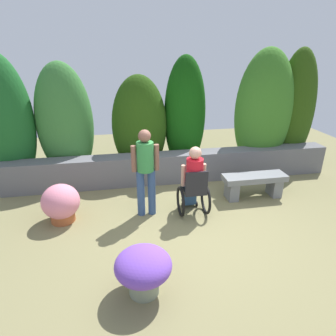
# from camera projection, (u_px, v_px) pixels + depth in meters

# --- Properties ---
(ground_plane) EXTENTS (12.45, 12.45, 0.00)m
(ground_plane) POSITION_uv_depth(u_px,v_px,m) (195.00, 227.00, 5.09)
(ground_plane) COLOR olive
(stone_retaining_wall) EXTENTS (7.44, 0.44, 0.67)m
(stone_retaining_wall) POSITION_uv_depth(u_px,v_px,m) (174.00, 167.00, 6.75)
(stone_retaining_wall) COLOR slate
(stone_retaining_wall) RESTS_ON ground
(hedge_backdrop) EXTENTS (7.92, 1.16, 2.93)m
(hedge_backdrop) POSITION_uv_depth(u_px,v_px,m) (162.00, 118.00, 6.82)
(hedge_backdrop) COLOR #1D5F25
(hedge_backdrop) RESTS_ON ground
(stone_bench) EXTENTS (1.31, 0.40, 0.50)m
(stone_bench) POSITION_uv_depth(u_px,v_px,m) (254.00, 183.00, 6.00)
(stone_bench) COLOR slate
(stone_bench) RESTS_ON ground
(person_in_wheelchair) EXTENTS (0.53, 0.66, 1.33)m
(person_in_wheelchair) POSITION_uv_depth(u_px,v_px,m) (193.00, 183.00, 5.30)
(person_in_wheelchair) COLOR black
(person_in_wheelchair) RESTS_ON ground
(person_standing_companion) EXTENTS (0.49, 0.30, 1.63)m
(person_standing_companion) POSITION_uv_depth(u_px,v_px,m) (146.00, 168.00, 5.14)
(person_standing_companion) COLOR #334E7C
(person_standing_companion) RESTS_ON ground
(flower_pot_purple_near) EXTENTS (0.66, 0.66, 0.70)m
(flower_pot_purple_near) POSITION_uv_depth(u_px,v_px,m) (61.00, 204.00, 5.14)
(flower_pot_purple_near) COLOR #AB542D
(flower_pot_purple_near) RESTS_ON ground
(flower_pot_terracotta_by_wall) EXTENTS (0.72, 0.72, 0.62)m
(flower_pot_terracotta_by_wall) POSITION_uv_depth(u_px,v_px,m) (143.00, 269.00, 3.60)
(flower_pot_terracotta_by_wall) COLOR gray
(flower_pot_terracotta_by_wall) RESTS_ON ground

